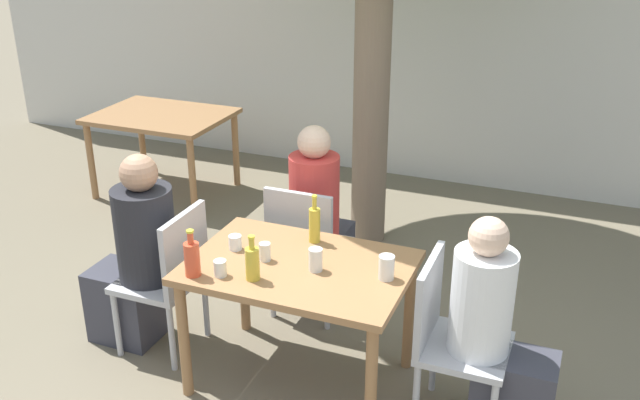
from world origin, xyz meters
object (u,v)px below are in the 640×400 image
patio_chair_2 (306,243)px  oil_cruet_2 (252,263)px  person_seated_0 (136,261)px  soda_bottle_1 (192,258)px  drinking_glass_0 (265,252)px  drinking_glass_2 (220,268)px  patio_chair_1 (449,332)px  drinking_glass_3 (316,260)px  person_seated_1 (497,343)px  dining_table_front (299,280)px  dining_table_back (162,124)px  drinking_glass_1 (235,242)px  patio_chair_0 (170,273)px  person_seated_2 (319,223)px  oil_cruet_0 (315,224)px  drinking_glass_4 (386,267)px

patio_chair_2 → oil_cruet_2: 0.93m
person_seated_0 → soda_bottle_1: person_seated_0 is taller
oil_cruet_2 → drinking_glass_0: oil_cruet_2 is taller
soda_bottle_1 → drinking_glass_2: (0.13, 0.05, -0.06)m
patio_chair_1 → soda_bottle_1: size_ratio=3.56×
drinking_glass_0 → drinking_glass_3: (0.29, -0.00, 0.01)m
patio_chair_1 → person_seated_1: size_ratio=0.77×
person_seated_0 → dining_table_front: bearing=90.0°
patio_chair_1 → drinking_glass_2: patio_chair_1 is taller
patio_chair_1 → dining_table_back: bearing=55.7°
dining_table_back → patio_chair_1: (3.06, -2.09, -0.13)m
drinking_glass_2 → drinking_glass_1: bearing=103.4°
patio_chair_0 → person_seated_2: bearing=146.2°
dining_table_front → patio_chair_2: 0.69m
dining_table_front → oil_cruet_2: (-0.15, -0.23, 0.19)m
soda_bottle_1 → drinking_glass_0: 0.40m
oil_cruet_2 → drinking_glass_1: size_ratio=3.00×
soda_bottle_1 → oil_cruet_0: bearing=53.6°
person_seated_1 → drinking_glass_0: size_ratio=11.83×
person_seated_0 → soda_bottle_1: bearing=62.4°
oil_cruet_0 → drinking_glass_1: oil_cruet_0 is taller
drinking_glass_4 → dining_table_front: bearing=-176.8°
dining_table_front → oil_cruet_0: bearing=95.0°
patio_chair_0 → soda_bottle_1: (0.36, -0.31, 0.32)m
oil_cruet_2 → drinking_glass_1: bearing=132.7°
person_seated_0 → drinking_glass_1: 0.70m
patio_chair_2 → drinking_glass_0: patio_chair_2 is taller
patio_chair_2 → oil_cruet_2: size_ratio=3.73×
oil_cruet_0 → patio_chair_0: bearing=-160.8°
dining_table_front → patio_chair_2: (-0.23, 0.64, -0.13)m
patio_chair_0 → drinking_glass_0: patio_chair_0 is taller
patio_chair_2 → drinking_glass_3: (0.34, -0.67, 0.29)m
patio_chair_2 → drinking_glass_4: patio_chair_2 is taller
dining_table_back → person_seated_1: size_ratio=0.98×
person_seated_0 → drinking_glass_3: (1.16, -0.03, 0.25)m
dining_table_back → oil_cruet_0: 2.87m
dining_table_front → drinking_glass_4: (0.47, 0.03, 0.16)m
person_seated_0 → soda_bottle_1: 0.73m
soda_bottle_1 → drinking_glass_4: soda_bottle_1 is taller
patio_chair_1 → drinking_glass_4: (-0.35, 0.03, 0.29)m
patio_chair_1 → person_seated_2: 1.37m
dining_table_back → drinking_glass_2: bearing=-50.8°
drinking_glass_4 → soda_bottle_1: bearing=-160.1°
patio_chair_0 → patio_chair_2: size_ratio=1.00×
dining_table_back → oil_cruet_2: oil_cruet_2 is taller
oil_cruet_0 → drinking_glass_2: oil_cruet_0 is taller
patio_chair_1 → patio_chair_0: bearing=90.0°
person_seated_1 → person_seated_2: (-1.30, 0.87, 0.04)m
soda_bottle_1 → drinking_glass_3: 0.63m
dining_table_back → dining_table_front: bearing=-43.0°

